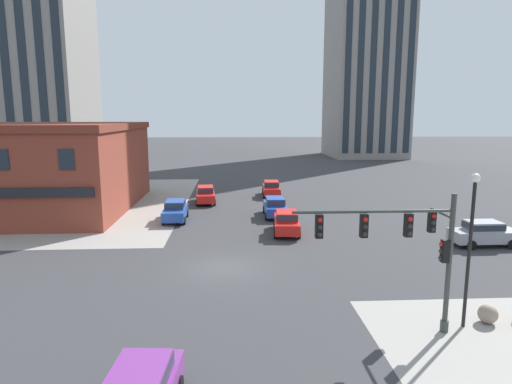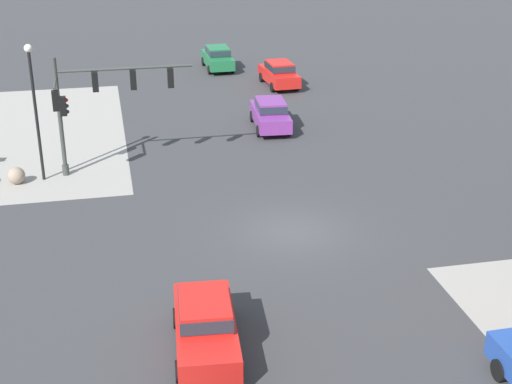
% 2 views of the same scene
% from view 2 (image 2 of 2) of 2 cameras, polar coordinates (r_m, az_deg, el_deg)
% --- Properties ---
extents(ground_plane, '(320.00, 320.00, 0.00)m').
position_cam_2_polar(ground_plane, '(29.48, 2.81, -3.03)').
color(ground_plane, '#38383A').
extents(traffic_signal_main, '(6.36, 2.09, 5.64)m').
position_cam_2_polar(traffic_signal_main, '(34.72, -12.69, 6.99)').
color(traffic_signal_main, '#383D38').
rests_on(traffic_signal_main, ground).
extents(bollard_sphere_curb_a, '(0.80, 0.80, 0.80)m').
position_cam_2_polar(bollard_sphere_curb_a, '(35.56, -18.08, 1.22)').
color(bollard_sphere_curb_a, gray).
rests_on(bollard_sphere_curb_a, ground).
extents(street_lamp_corner_near, '(0.36, 0.36, 6.36)m').
position_cam_2_polar(street_lamp_corner_near, '(34.60, -16.81, 6.93)').
color(street_lamp_corner_near, black).
rests_on(street_lamp_corner_near, ground).
extents(car_main_southbound_far, '(2.13, 4.52, 1.68)m').
position_cam_2_polar(car_main_southbound_far, '(41.27, 1.13, 6.15)').
color(car_main_southbound_far, '#7A3389').
rests_on(car_main_southbound_far, ground).
extents(car_cross_eastbound, '(2.07, 4.49, 1.68)m').
position_cam_2_polar(car_cross_eastbound, '(50.10, 1.81, 9.22)').
color(car_cross_eastbound, red).
rests_on(car_cross_eastbound, ground).
extents(car_cross_westbound, '(1.95, 4.43, 1.68)m').
position_cam_2_polar(car_cross_westbound, '(54.78, -2.99, 10.41)').
color(car_cross_westbound, '#1E6B3D').
rests_on(car_cross_westbound, ground).
extents(car_main_mid, '(2.16, 4.53, 1.68)m').
position_cam_2_polar(car_main_mid, '(22.07, -3.95, -10.12)').
color(car_main_mid, red).
rests_on(car_main_mid, ground).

